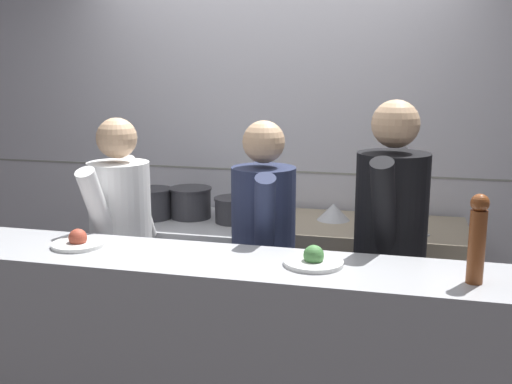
# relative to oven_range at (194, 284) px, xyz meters

# --- Properties ---
(wall_back_tiled) EXTENTS (8.00, 0.06, 2.60)m
(wall_back_tiled) POSITION_rel_oven_range_xyz_m (0.45, 0.40, 0.86)
(wall_back_tiled) COLOR silver
(wall_back_tiled) RESTS_ON ground_plane
(oven_range) EXTENTS (0.87, 0.71, 0.88)m
(oven_range) POSITION_rel_oven_range_xyz_m (0.00, 0.00, 0.00)
(oven_range) COLOR #38383D
(oven_range) RESTS_ON ground_plane
(prep_counter) EXTENTS (1.22, 0.65, 0.91)m
(prep_counter) POSITION_rel_oven_range_xyz_m (1.08, -0.00, 0.01)
(prep_counter) COLOR gray
(prep_counter) RESTS_ON ground_plane
(pass_counter) EXTENTS (2.72, 0.45, 1.05)m
(pass_counter) POSITION_rel_oven_range_xyz_m (0.63, -1.23, 0.08)
(pass_counter) COLOR #B7BABF
(pass_counter) RESTS_ON ground_plane
(stock_pot) EXTENTS (0.26, 0.26, 0.19)m
(stock_pot) POSITION_rel_oven_range_xyz_m (-0.26, -0.03, 0.54)
(stock_pot) COLOR #2D2D33
(stock_pot) RESTS_ON oven_range
(sauce_pot) EXTENTS (0.27, 0.27, 0.20)m
(sauce_pot) POSITION_rel_oven_range_xyz_m (-0.02, 0.04, 0.54)
(sauce_pot) COLOR #2D2D33
(sauce_pot) RESTS_ON oven_range
(braising_pot) EXTENTS (0.25, 0.25, 0.16)m
(braising_pot) POSITION_rel_oven_range_xyz_m (0.28, -0.01, 0.52)
(braising_pot) COLOR #2D2D33
(braising_pot) RESTS_ON oven_range
(mixing_bowl_steel) EXTENTS (0.20, 0.20, 0.10)m
(mixing_bowl_steel) POSITION_rel_oven_range_xyz_m (0.89, 0.07, 0.52)
(mixing_bowl_steel) COLOR #B7BABF
(mixing_bowl_steel) RESTS_ON prep_counter
(chefs_knife) EXTENTS (0.35, 0.15, 0.02)m
(chefs_knife) POSITION_rel_oven_range_xyz_m (1.25, -0.10, 0.48)
(chefs_knife) COLOR #B7BABF
(chefs_knife) RESTS_ON prep_counter
(plated_dish_main) EXTENTS (0.23, 0.23, 0.08)m
(plated_dish_main) POSITION_rel_oven_range_xyz_m (-0.10, -1.21, 0.63)
(plated_dish_main) COLOR white
(plated_dish_main) RESTS_ON pass_counter
(plated_dish_appetiser) EXTENTS (0.24, 0.24, 0.08)m
(plated_dish_appetiser) POSITION_rel_oven_range_xyz_m (0.96, -1.21, 0.63)
(plated_dish_appetiser) COLOR white
(plated_dish_appetiser) RESTS_ON pass_counter
(pepper_mill) EXTENTS (0.07, 0.07, 0.34)m
(pepper_mill) POSITION_rel_oven_range_xyz_m (1.57, -1.27, 0.78)
(pepper_mill) COLOR brown
(pepper_mill) RESTS_ON pass_counter
(chef_head_cook) EXTENTS (0.34, 0.69, 1.58)m
(chef_head_cook) POSITION_rel_oven_range_xyz_m (-0.14, -0.72, 0.44)
(chef_head_cook) COLOR black
(chef_head_cook) RESTS_ON ground_plane
(chef_sous) EXTENTS (0.39, 0.69, 1.58)m
(chef_sous) POSITION_rel_oven_range_xyz_m (0.63, -0.68, 0.44)
(chef_sous) COLOR black
(chef_sous) RESTS_ON ground_plane
(chef_line) EXTENTS (0.39, 0.74, 1.69)m
(chef_line) POSITION_rel_oven_range_xyz_m (1.25, -0.67, 0.50)
(chef_line) COLOR black
(chef_line) RESTS_ON ground_plane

